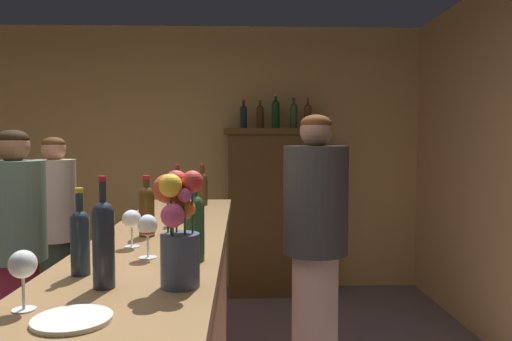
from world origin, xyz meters
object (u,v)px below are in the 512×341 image
wine_glass_mid (148,228)px  display_bottle_left (244,115)px  flower_arrangement (178,225)px  display_cabinet (276,208)px  wine_bottle_riesling (194,224)px  display_bottle_right (308,115)px  display_bottle_midleft (260,115)px  patron_redhead (56,229)px  display_bottle_center (276,113)px  wine_glass_front (189,194)px  wine_glass_rear (132,220)px  wine_bottle_syrah (103,240)px  display_bottle_midright (294,115)px  wine_bottle_rose (178,197)px  wine_glass_spare (23,266)px  bartender (315,246)px  cheese_plate (72,319)px  wine_bottle_merlot (147,208)px  patron_tall (16,248)px  wine_bottle_malbec (202,187)px  wine_bottle_pinot (80,238)px

wine_glass_mid → display_bottle_left: bearing=82.9°
flower_arrangement → display_cabinet: bearing=81.0°
wine_bottle_riesling → display_bottle_right: 3.18m
display_bottle_midleft → patron_redhead: display_bottle_midleft is taller
display_bottle_center → wine_glass_front: bearing=-110.5°
wine_glass_rear → wine_glass_front: bearing=82.9°
wine_bottle_syrah → display_bottle_midright: 3.51m
display_cabinet → wine_bottle_rose: (-0.68, -2.20, 0.36)m
wine_glass_spare → bartender: 1.82m
wine_bottle_syrah → wine_glass_front: wine_bottle_syrah is taller
patron_redhead → display_bottle_midright: bearing=102.8°
wine_glass_mid → patron_redhead: 2.16m
bartender → cheese_plate: bearing=59.9°
wine_bottle_rose → wine_glass_rear: size_ratio=2.03×
wine_bottle_merlot → display_bottle_midleft: display_bottle_midleft is taller
wine_glass_front → wine_bottle_rose: bearing=-91.8°
wine_glass_rear → patron_tall: size_ratio=0.10×
wine_bottle_malbec → patron_redhead: patron_redhead is taller
wine_bottle_riesling → display_bottle_right: (0.82, 3.02, 0.56)m
cheese_plate → patron_tall: patron_tall is taller
display_bottle_center → display_bottle_midright: bearing=0.0°
wine_glass_mid → display_bottle_center: bearing=77.1°
wine_bottle_riesling → wine_bottle_pinot: bearing=-153.1°
flower_arrangement → bartender: bearing=65.1°
wine_bottle_merlot → wine_bottle_riesling: 0.54m
wine_bottle_rose → patron_tall: size_ratio=0.20×
wine_bottle_merlot → wine_glass_front: bearing=82.1°
wine_bottle_pinot → wine_glass_mid: (0.17, 0.22, -0.01)m
wine_bottle_pinot → wine_glass_rear: wine_bottle_pinot is taller
wine_bottle_pinot → wine_bottle_rose: size_ratio=0.91×
wine_bottle_pinot → wine_glass_mid: wine_bottle_pinot is taller
display_bottle_center → bartender: size_ratio=0.20×
flower_arrangement → patron_tall: (-1.18, 1.52, -0.40)m
wine_bottle_rose → wine_bottle_pinot: bearing=-100.4°
wine_bottle_malbec → wine_bottle_riesling: bearing=-86.5°
cheese_plate → wine_glass_spare: bearing=150.7°
wine_glass_mid → cheese_plate: 0.65m
display_bottle_right → patron_redhead: 2.50m
wine_glass_mid → display_bottle_right: size_ratio=0.54×
display_cabinet → wine_glass_mid: 3.07m
wine_bottle_syrah → cheese_plate: wine_bottle_syrah is taller
wine_bottle_rose → display_bottle_left: size_ratio=1.10×
display_bottle_midright → patron_redhead: (-1.91, -1.11, -0.92)m
wine_bottle_rose → wine_glass_mid: wine_bottle_rose is taller
patron_redhead → wine_bottle_rose: bearing=26.8°
display_cabinet → display_bottle_right: display_bottle_right is taller
wine_bottle_riesling → wine_glass_spare: size_ratio=1.90×
flower_arrangement → patron_tall: bearing=127.8°
display_bottle_left → bartender: bearing=-78.8°
wine_glass_rear → patron_redhead: bearing=119.5°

